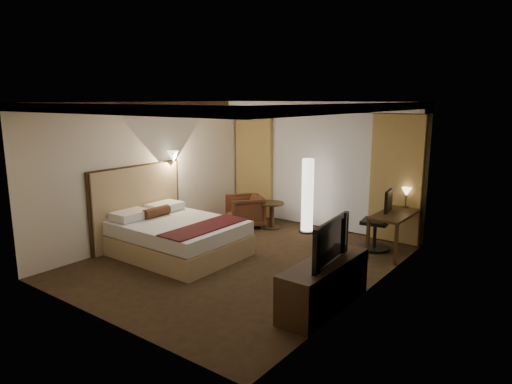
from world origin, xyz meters
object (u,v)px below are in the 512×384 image
Objects in this scene: bed at (179,238)px; dresser at (324,285)px; office_chair at (376,220)px; desk at (394,233)px; television at (324,238)px; armchair at (245,210)px; side_table at (272,215)px; floor_lamp at (307,196)px.

bed is 1.30× the size of dresser.
bed is at bearing -147.58° from office_chair.
desk is at bearing -0.64° from office_chair.
desk reaches higher than dresser.
television is at bearing -89.58° from desk.
dresser is (3.29, -2.48, -0.05)m from armchair.
bed is 2.17m from armchair.
office_chair reaches higher than side_table.
floor_lamp is 1.43× the size of television.
floor_lamp is (1.12, 2.59, 0.47)m from bed.
dresser is (1.98, -2.91, -0.46)m from floor_lamp.
armchair is 1.33× the size of side_table.
office_chair reaches higher than armchair.
armchair is 0.66× the size of office_chair.
side_table is (0.56, 0.23, -0.09)m from armchair.
office_chair is at bearing 41.83° from armchair.
dresser is (3.11, -0.32, 0.01)m from bed.
office_chair is at bearing 2.23° from television.
side_table is 0.50× the size of office_chair.
bed is at bearing -47.22° from armchair.
desk is at bearing 38.33° from bed.
office_chair is 0.69× the size of dresser.
armchair is 3.25m from desk.
floor_lamp is (1.31, 0.43, 0.40)m from armchair.
floor_lamp is at bearing 124.23° from dresser.
armchair is 0.69× the size of television.
television is (0.37, -2.69, 0.39)m from office_chair.
side_table is at bearing 135.23° from dresser.
office_chair is at bearing 98.48° from dresser.
armchair is 0.45× the size of dresser.
floor_lamp is 0.94× the size of dresser.
office_chair reaches higher than desk.
floor_lamp reaches higher than armchair.
armchair is (-0.19, 2.16, 0.06)m from bed.
office_chair is at bearing -171.88° from desk.
television is at bearing 0.55° from armchair.
dresser is at bearing -95.62° from television.
television reaches higher than bed.
television is (2.71, -2.72, 0.68)m from side_table.
bed is 1.65× the size of desk.
office_chair reaches higher than bed.
dresser is (0.40, -2.69, -0.25)m from office_chair.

